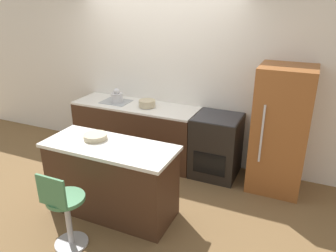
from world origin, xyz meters
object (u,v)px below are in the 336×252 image
(mixing_bowl, at_px, (147,103))
(oven_range, at_px, (216,146))
(stool_chair, at_px, (65,211))
(refrigerator, at_px, (280,130))
(kettle, at_px, (117,97))

(mixing_bowl, bearing_deg, oven_range, 1.16)
(oven_range, bearing_deg, stool_chair, -114.70)
(oven_range, height_order, mixing_bowl, mixing_bowl)
(oven_range, xyz_separation_m, mixing_bowl, (-1.10, -0.02, 0.50))
(refrigerator, xyz_separation_m, mixing_bowl, (-1.94, -0.02, 0.11))
(oven_range, height_order, kettle, kettle)
(oven_range, xyz_separation_m, stool_chair, (-0.96, -2.10, -0.01))
(stool_chair, bearing_deg, refrigerator, 49.28)
(kettle, bearing_deg, stool_chair, -72.25)
(kettle, bearing_deg, mixing_bowl, 0.00)
(oven_range, xyz_separation_m, kettle, (-1.63, -0.02, 0.54))
(kettle, xyz_separation_m, mixing_bowl, (0.53, 0.00, -0.04))
(oven_range, relative_size, mixing_bowl, 3.62)
(stool_chair, height_order, mixing_bowl, mixing_bowl)
(refrigerator, xyz_separation_m, kettle, (-2.47, -0.02, 0.15))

